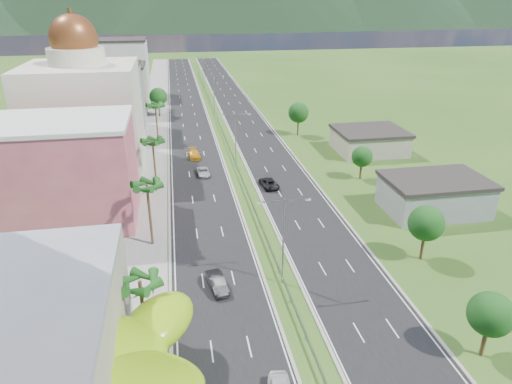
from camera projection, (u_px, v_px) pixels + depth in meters
ground at (305, 340)px, 45.57m from camera, size 500.00×500.00×0.00m
road_left at (189, 119)px, 125.58m from camera, size 11.00×260.00×0.04m
road_right at (243, 117)px, 128.02m from camera, size 11.00×260.00×0.04m
sidewalk_left at (154, 121)px, 124.02m from camera, size 7.00×260.00×0.12m
median_guardrail at (224, 134)px, 110.30m from camera, size 0.10×216.06×0.76m
streetlight_median_b at (283, 233)px, 51.91m from camera, size 6.04×0.25×11.00m
streetlight_median_c at (236, 135)px, 88.01m from camera, size 6.04×0.25×11.00m
streetlight_median_d at (214, 91)px, 128.63m from camera, size 6.04×0.25×11.00m
streetlight_median_e at (202, 67)px, 169.24m from camera, size 6.04×0.25×11.00m
lime_canopy at (82, 355)px, 36.72m from camera, size 18.00×15.00×7.40m
pink_shophouse at (63, 174)px, 66.91m from camera, size 20.00×15.00×15.00m
domed_building at (85, 112)px, 86.13m from camera, size 20.00×20.00×28.70m
midrise_grey at (108, 101)px, 110.20m from camera, size 16.00×15.00×16.00m
midrise_beige at (118, 90)px, 130.65m from camera, size 16.00×15.00×13.00m
midrise_white at (123, 69)px, 150.42m from camera, size 16.00×15.00×18.00m
shed_near at (434, 196)px, 71.69m from camera, size 15.00×10.00×5.00m
shed_far at (369, 142)px, 99.22m from camera, size 14.00×12.00×4.40m
palm_tree_b at (140, 285)px, 42.04m from camera, size 3.60×3.60×8.10m
palm_tree_c at (147, 188)px, 59.52m from camera, size 3.60×3.60×9.60m
palm_tree_d at (153, 143)px, 80.66m from camera, size 3.60×3.60×8.60m
palm_tree_e at (155, 107)px, 102.92m from camera, size 3.60×3.60×9.40m
leafy_tree_lfar at (158, 97)px, 126.57m from camera, size 4.90×4.90×8.05m
leafy_tree_ra at (491, 314)px, 41.76m from camera, size 4.20×4.20×6.90m
leafy_tree_rb at (426, 224)px, 57.43m from camera, size 4.55×4.55×7.47m
leafy_tree_rc at (362, 157)px, 83.51m from camera, size 3.85×3.85×6.33m
leafy_tree_rd at (298, 113)px, 109.46m from camera, size 4.90×4.90×8.05m
mountain_ridge at (240, 28)px, 461.49m from camera, size 860.00×140.00×90.00m
car_dark_left at (217, 283)px, 53.10m from camera, size 2.55×5.17×1.63m
car_silver_mid_left at (203, 172)px, 86.66m from camera, size 2.42×4.74×1.28m
car_yellow_far_left at (194, 154)px, 95.94m from camera, size 2.66×5.58×1.57m
car_dark_far_right at (269, 183)px, 81.39m from camera, size 3.12×5.71×1.52m
motorcycle at (195, 383)px, 39.55m from camera, size 0.71×2.10×1.33m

